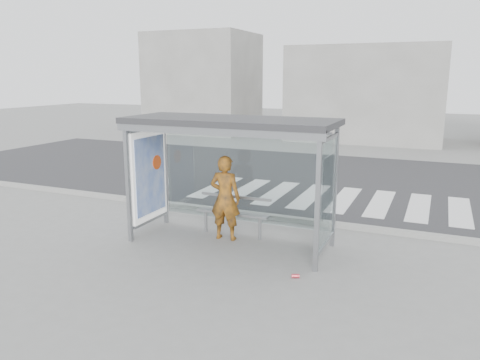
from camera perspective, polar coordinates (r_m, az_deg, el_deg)
name	(u,v)px	position (r m, az deg, el deg)	size (l,w,h in m)	color
ground	(230,243)	(9.90, -1.21, -7.71)	(80.00, 80.00, 0.00)	slate
road	(314,178)	(16.29, 9.05, 0.25)	(30.00, 10.00, 0.01)	#2A2A2C
curb	(263,216)	(11.59, 2.80, -4.36)	(30.00, 0.18, 0.12)	gray
crosswalk	(326,198)	(13.70, 10.49, -2.16)	(7.55, 3.00, 0.00)	silver
bus_shelter	(214,148)	(9.61, -3.13, 3.88)	(4.25, 1.65, 2.62)	gray
building_left	(204,83)	(29.86, -4.46, 11.68)	(6.00, 5.00, 6.00)	gray
building_center	(367,94)	(26.74, 15.22, 10.12)	(8.00, 5.00, 5.00)	gray
person	(225,198)	(9.90, -1.81, -2.18)	(0.66, 0.44, 1.82)	orange
bench	(233,213)	(10.23, -0.89, -4.00)	(1.67, 0.31, 0.86)	slate
soda_can	(295,276)	(8.34, 6.78, -11.54)	(0.07, 0.07, 0.13)	#F24755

